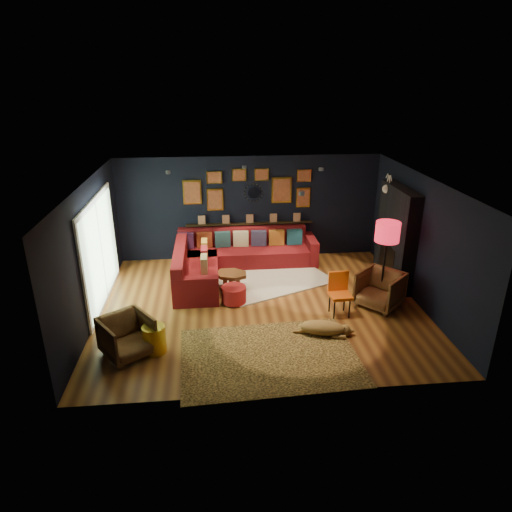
{
  "coord_description": "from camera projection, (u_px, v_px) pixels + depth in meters",
  "views": [
    {
      "loc": [
        -0.91,
        -8.25,
        4.49
      ],
      "look_at": [
        -0.07,
        0.3,
        1.0
      ],
      "focal_mm": 32.0,
      "sensor_mm": 36.0,
      "label": 1
    }
  ],
  "objects": [
    {
      "name": "room_walls",
      "position": [
        261.0,
        233.0,
        8.78
      ],
      "size": [
        6.5,
        6.5,
        6.5
      ],
      "color": "black",
      "rests_on": "ground"
    },
    {
      "name": "orange_chair",
      "position": [
        339.0,
        290.0,
        8.93
      ],
      "size": [
        0.43,
        0.43,
        0.87
      ],
      "rotation": [
        0.0,
        0.0,
        0.06
      ],
      "color": "black",
      "rests_on": "ground"
    },
    {
      "name": "ledge",
      "position": [
        250.0,
        223.0,
        11.5
      ],
      "size": [
        3.2,
        0.12,
        0.04
      ],
      "primitive_type": "cube",
      "color": "black",
      "rests_on": "room_walls"
    },
    {
      "name": "gold_stool",
      "position": [
        154.0,
        339.0,
        7.78
      ],
      "size": [
        0.39,
        0.39,
        0.49
      ],
      "primitive_type": "cylinder",
      "color": "yellow",
      "rests_on": "ground"
    },
    {
      "name": "sliding_door",
      "position": [
        100.0,
        251.0,
        9.23
      ],
      "size": [
        0.06,
        2.8,
        2.2
      ],
      "color": "white",
      "rests_on": "ground"
    },
    {
      "name": "floor",
      "position": [
        261.0,
        306.0,
        9.38
      ],
      "size": [
        6.5,
        6.5,
        0.0
      ],
      "primitive_type": "plane",
      "color": "#9A6127",
      "rests_on": "ground"
    },
    {
      "name": "shag_rug",
      "position": [
        271.0,
        278.0,
        10.6
      ],
      "size": [
        3.01,
        2.65,
        0.03
      ],
      "primitive_type": "cube",
      "rotation": [
        0.0,
        0.0,
        0.4
      ],
      "color": "silver",
      "rests_on": "ground"
    },
    {
      "name": "sunburst_mirror",
      "position": [
        253.0,
        193.0,
        11.26
      ],
      "size": [
        0.47,
        0.16,
        0.47
      ],
      "color": "silver",
      "rests_on": "room_walls"
    },
    {
      "name": "coffee_table",
      "position": [
        231.0,
        276.0,
        9.97
      ],
      "size": [
        0.88,
        0.76,
        0.37
      ],
      "rotation": [
        0.0,
        0.0,
        -0.33
      ],
      "color": "brown",
      "rests_on": "shag_rug"
    },
    {
      "name": "dog",
      "position": [
        323.0,
        325.0,
        8.3
      ],
      "size": [
        1.21,
        0.79,
        0.35
      ],
      "primitive_type": null,
      "rotation": [
        0.0,
        0.0,
        -0.23
      ],
      "color": "olive",
      "rests_on": "leopard_rug"
    },
    {
      "name": "floor_lamp",
      "position": [
        387.0,
        235.0,
        9.0
      ],
      "size": [
        0.48,
        0.48,
        1.75
      ],
      "color": "black",
      "rests_on": "ground"
    },
    {
      "name": "sectional",
      "position": [
        227.0,
        259.0,
        10.87
      ],
      "size": [
        3.41,
        2.69,
        0.86
      ],
      "color": "maroon",
      "rests_on": "ground"
    },
    {
      "name": "fireplace",
      "position": [
        395.0,
        240.0,
        10.1
      ],
      "size": [
        0.31,
        1.6,
        2.2
      ],
      "color": "black",
      "rests_on": "ground"
    },
    {
      "name": "armchair_right",
      "position": [
        380.0,
        288.0,
        9.25
      ],
      "size": [
        1.09,
        1.09,
        0.82
      ],
      "primitive_type": "imported",
      "rotation": [
        0.0,
        0.0,
        -0.83
      ],
      "color": "#B67942",
      "rests_on": "ground"
    },
    {
      "name": "pouf",
      "position": [
        234.0,
        294.0,
        9.44
      ],
      "size": [
        0.51,
        0.51,
        0.34
      ],
      "primitive_type": "cylinder",
      "color": "maroon",
      "rests_on": "shag_rug"
    },
    {
      "name": "ceiling_spots",
      "position": [
        257.0,
        175.0,
        9.15
      ],
      "size": [
        3.3,
        2.5,
        0.06
      ],
      "color": "black",
      "rests_on": "room_walls"
    },
    {
      "name": "armchair_left",
      "position": [
        127.0,
        335.0,
        7.64
      ],
      "size": [
        1.04,
        1.03,
        0.78
      ],
      "primitive_type": "imported",
      "rotation": [
        0.0,
        0.0,
        0.62
      ],
      "color": "#B67942",
      "rests_on": "ground"
    },
    {
      "name": "leopard_rug",
      "position": [
        269.0,
        356.0,
        7.71
      ],
      "size": [
        3.07,
        2.26,
        0.02
      ],
      "primitive_type": "cube",
      "rotation": [
        0.0,
        0.0,
        0.05
      ],
      "color": "tan",
      "rests_on": "ground"
    },
    {
      "name": "deer_head",
      "position": [
        394.0,
        189.0,
        10.18
      ],
      "size": [
        0.5,
        0.28,
        0.45
      ],
      "color": "white",
      "rests_on": "fireplace"
    },
    {
      "name": "gallery_wall",
      "position": [
        249.0,
        189.0,
        11.2
      ],
      "size": [
        3.15,
        0.04,
        1.02
      ],
      "color": "yellow",
      "rests_on": "room_walls"
    }
  ]
}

